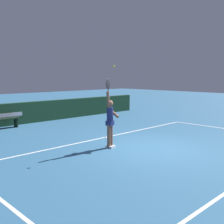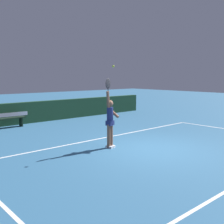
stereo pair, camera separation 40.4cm
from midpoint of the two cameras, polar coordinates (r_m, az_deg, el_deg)
ground_plane at (r=9.26m, az=9.56°, el=-7.59°), size 60.00×60.00×0.00m
court_lines at (r=9.01m, az=11.71°, el=-8.07°), size 10.40×5.60×0.00m
back_wall at (r=14.90m, az=-13.26°, el=0.18°), size 13.88×0.31×1.08m
tennis_player at (r=9.11m, az=0.85°, el=-1.57°), size 0.46×0.46×2.33m
tennis_ball at (r=8.67m, az=1.62°, el=9.49°), size 0.07×0.07×0.07m
courtside_bench_near at (r=13.49m, az=-19.99°, el=-1.60°), size 1.61×0.39×0.47m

